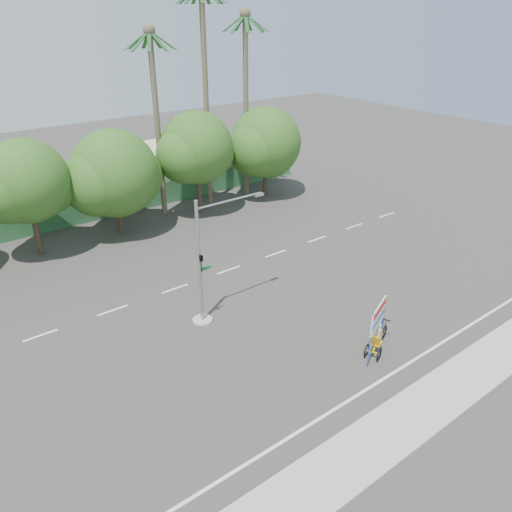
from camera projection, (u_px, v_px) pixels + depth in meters
ground at (284, 339)px, 25.90m from camera, size 120.00×120.00×0.00m
sidewalk_near at (403, 423)px, 20.54m from camera, size 50.00×2.40×0.12m
fence at (114, 205)px, 40.72m from camera, size 38.00×0.08×2.00m
building_right at (173, 166)px, 47.92m from camera, size 14.00×8.00×3.60m
tree_left at (26, 184)px, 32.59m from camera, size 6.66×5.60×8.07m
tree_center at (114, 176)px, 36.12m from camera, size 7.62×6.40×7.85m
tree_right at (196, 151)px, 39.59m from camera, size 6.90×5.80×8.36m
tree_far_right at (265, 145)px, 43.67m from camera, size 7.38×6.20×7.94m
palm_tall at (205, 78)px, 39.44m from camera, size 3.73×3.79×17.45m
palm_mid at (246, 87)px, 42.09m from camera, size 3.73×3.79×15.45m
palm_short at (156, 104)px, 37.70m from camera, size 3.73×3.79×14.45m
traffic_signal at (205, 272)px, 26.23m from camera, size 4.72×1.10×7.00m
trike_billboard at (378, 331)px, 24.34m from camera, size 2.93×1.47×3.10m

